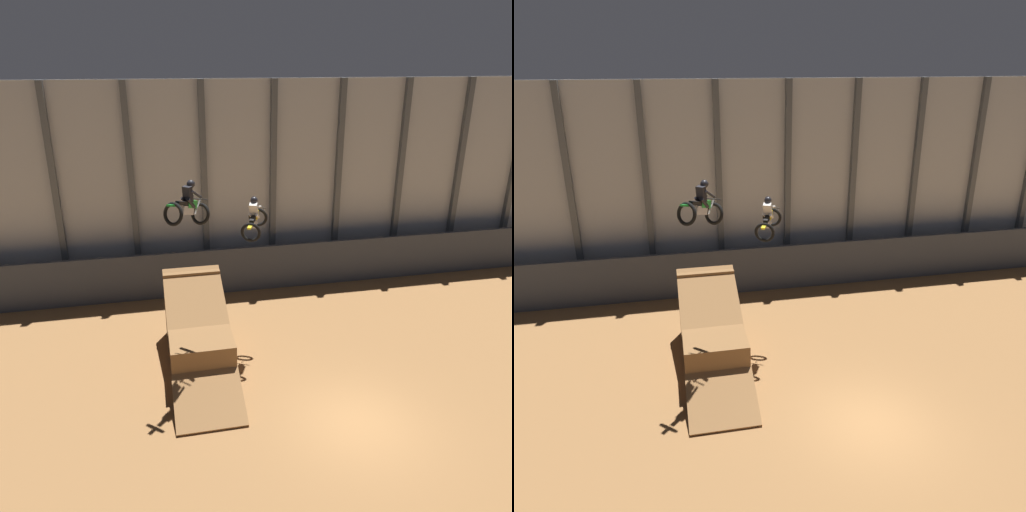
{
  "view_description": "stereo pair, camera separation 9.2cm",
  "coord_description": "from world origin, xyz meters",
  "views": [
    {
      "loc": [
        -5.83,
        -11.82,
        10.81
      ],
      "look_at": [
        -2.13,
        5.59,
        3.74
      ],
      "focal_mm": 35.0,
      "sensor_mm": 36.0,
      "label": 1
    },
    {
      "loc": [
        -5.74,
        -11.84,
        10.81
      ],
      "look_at": [
        -2.13,
        5.59,
        3.74
      ],
      "focal_mm": 35.0,
      "sensor_mm": 36.0,
      "label": 2
    }
  ],
  "objects": [
    {
      "name": "ground_plane",
      "position": [
        0.0,
        0.0,
        0.0
      ],
      "size": [
        60.0,
        60.0,
        0.0
      ],
      "primitive_type": "plane",
      "color": "olive"
    },
    {
      "name": "arena_back_wall",
      "position": [
        -0.0,
        11.76,
        4.99
      ],
      "size": [
        32.0,
        0.4,
        9.98
      ],
      "color": "#ADB2B7",
      "rests_on": "ground_plane"
    },
    {
      "name": "lower_barrier",
      "position": [
        0.0,
        10.41,
        1.14
      ],
      "size": [
        31.36,
        0.2,
        2.28
      ],
      "color": "#383D47",
      "rests_on": "ground_plane"
    },
    {
      "name": "dirt_ramp",
      "position": [
        -4.56,
        4.89,
        1.01
      ],
      "size": [
        2.28,
        6.48,
        3.03
      ],
      "color": "brown",
      "rests_on": "ground_plane"
    },
    {
      "name": "rider_bike_left_air",
      "position": [
        -4.79,
        3.36,
        6.49
      ],
      "size": [
        1.65,
        1.71,
        1.6
      ],
      "rotation": [
        -0.25,
        0.0,
        -0.74
      ],
      "color": "black"
    },
    {
      "name": "rider_bike_right_air",
      "position": [
        -2.29,
        5.13,
        5.39
      ],
      "size": [
        1.28,
        1.82,
        1.52
      ],
      "rotation": [
        0.1,
        0.0,
        -0.4
      ],
      "color": "black"
    }
  ]
}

